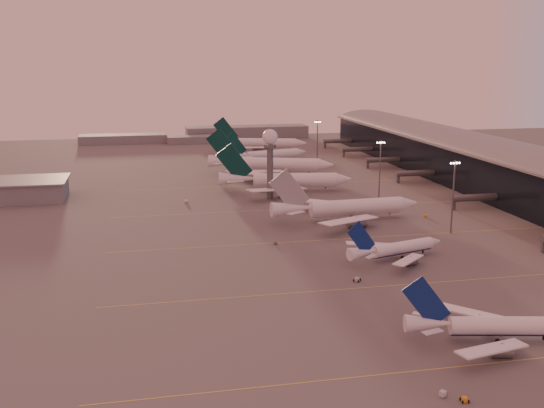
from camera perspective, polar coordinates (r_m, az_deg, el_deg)
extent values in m
plane|color=#5C5A59|center=(157.36, 6.84, -8.90)|extent=(700.00, 700.00, 0.00)
cube|color=#D3C54A|center=(177.13, 15.12, -6.74)|extent=(180.00, 0.25, 0.02)
cube|color=#D3C54A|center=(216.20, 9.81, -2.90)|extent=(180.00, 0.25, 0.02)
cube|color=#D3C54A|center=(257.22, 6.18, -0.24)|extent=(180.00, 0.25, 0.02)
cube|color=#D3C54A|center=(304.12, 3.32, 1.86)|extent=(180.00, 0.25, 0.02)
cube|color=black|center=(297.03, 20.12, 2.59)|extent=(36.00, 360.00, 18.00)
cylinder|color=slate|center=(295.67, 20.25, 4.30)|extent=(10.08, 360.00, 10.08)
cube|color=slate|center=(295.64, 20.25, 4.34)|extent=(40.00, 362.00, 0.80)
cube|color=#575A5F|center=(212.26, 23.17, -3.46)|extent=(1.20, 1.20, 4.40)
cylinder|color=#575A5F|center=(264.47, 17.94, 0.56)|extent=(22.00, 2.80, 2.80)
cube|color=#575A5F|center=(260.20, 15.98, -0.02)|extent=(1.20, 1.20, 4.40)
cylinder|color=#575A5F|center=(313.36, 12.95, 2.72)|extent=(22.00, 2.80, 2.80)
cube|color=#575A5F|center=(309.77, 11.24, 2.25)|extent=(1.20, 1.20, 4.40)
cylinder|color=#575A5F|center=(351.43, 10.12, 3.93)|extent=(22.00, 2.80, 2.80)
cube|color=#575A5F|center=(348.23, 8.58, 3.52)|extent=(1.20, 1.20, 4.40)
cylinder|color=#575A5F|center=(390.30, 7.85, 4.89)|extent=(22.00, 2.80, 2.80)
cube|color=#575A5F|center=(387.43, 6.44, 4.53)|extent=(1.20, 1.20, 4.40)
cylinder|color=#575A5F|center=(427.88, 6.07, 5.64)|extent=(22.00, 2.80, 2.80)
cube|color=#575A5F|center=(425.25, 4.78, 5.31)|extent=(1.20, 1.20, 4.40)
cylinder|color=#575A5F|center=(267.74, -0.18, 2.76)|extent=(2.60, 2.60, 22.00)
cylinder|color=#575A5F|center=(265.95, -0.18, 5.20)|extent=(5.20, 5.20, 1.20)
sphere|color=white|center=(265.46, -0.18, 6.04)|extent=(6.40, 6.40, 6.40)
cylinder|color=#575A5F|center=(265.04, -0.18, 6.83)|extent=(0.16, 0.16, 2.00)
cylinder|color=#575A5F|center=(223.48, 15.91, 0.61)|extent=(0.56, 0.56, 25.00)
cube|color=#575A5F|center=(221.33, 16.10, 3.65)|extent=(3.60, 0.25, 0.25)
sphere|color=#FFEABF|center=(220.70, 15.75, 3.54)|extent=(0.56, 0.56, 0.56)
sphere|color=#FFEABF|center=(221.16, 15.98, 3.54)|extent=(0.56, 0.56, 0.56)
sphere|color=#FFEABF|center=(221.62, 16.21, 3.55)|extent=(0.56, 0.56, 0.56)
sphere|color=#FFEABF|center=(222.09, 16.44, 3.55)|extent=(0.56, 0.56, 0.56)
cylinder|color=#575A5F|center=(270.60, 9.64, 3.01)|extent=(0.56, 0.56, 25.00)
cube|color=#575A5F|center=(268.83, 9.74, 5.53)|extent=(3.60, 0.25, 0.25)
sphere|color=#FFEABF|center=(268.34, 9.43, 5.44)|extent=(0.56, 0.56, 0.56)
sphere|color=#FFEABF|center=(268.70, 9.63, 5.44)|extent=(0.56, 0.56, 0.56)
sphere|color=#FFEABF|center=(269.07, 9.83, 5.45)|extent=(0.56, 0.56, 0.56)
sphere|color=#FFEABF|center=(269.43, 10.03, 5.45)|extent=(0.56, 0.56, 0.56)
cylinder|color=#575A5F|center=(354.44, 4.08, 5.48)|extent=(0.56, 0.56, 25.00)
cube|color=#575A5F|center=(353.09, 4.11, 7.41)|extent=(3.60, 0.25, 0.25)
sphere|color=#FFEABF|center=(352.73, 3.87, 7.34)|extent=(0.56, 0.56, 0.56)
sphere|color=#FFEABF|center=(352.99, 4.03, 7.34)|extent=(0.56, 0.56, 0.56)
sphere|color=#FFEABF|center=(353.26, 4.19, 7.35)|extent=(0.56, 0.56, 0.56)
sphere|color=#FFEABF|center=(353.54, 4.35, 7.35)|extent=(0.56, 0.56, 0.56)
cube|color=slate|center=(461.75, -13.20, 5.72)|extent=(60.00, 18.00, 6.00)
cube|color=slate|center=(477.66, -2.27, 6.46)|extent=(90.00, 20.00, 9.00)
cube|color=slate|center=(453.27, -6.87, 5.77)|extent=(40.00, 15.00, 5.00)
cylinder|color=white|center=(144.04, 20.05, -10.40)|extent=(22.88, 8.46, 3.84)
cylinder|color=navy|center=(144.37, 20.02, -10.72)|extent=(22.22, 7.31, 2.77)
cone|color=white|center=(139.35, 13.74, -10.55)|extent=(10.06, 5.73, 3.84)
cube|color=white|center=(134.40, 19.11, -12.36)|extent=(16.74, 8.13, 1.21)
cylinder|color=slate|center=(137.91, 19.86, -12.56)|extent=(4.79, 3.35, 2.50)
cube|color=slate|center=(137.47, 19.90, -12.15)|extent=(0.35, 0.31, 1.54)
cube|color=white|center=(150.87, 16.83, -9.36)|extent=(14.94, 13.40, 1.21)
cylinder|color=slate|center=(150.36, 18.04, -10.25)|extent=(4.79, 3.35, 2.50)
cube|color=slate|center=(149.95, 18.07, -9.87)|extent=(0.35, 0.31, 1.54)
cube|color=navy|center=(137.45, 13.66, -8.74)|extent=(10.39, 2.54, 11.46)
cube|color=white|center=(135.44, 14.19, -11.24)|extent=(4.64, 2.65, 0.25)
cube|color=white|center=(143.23, 13.36, -9.83)|extent=(4.45, 3.98, 0.25)
cylinder|color=black|center=(148.12, 23.16, -11.13)|extent=(0.51, 0.51, 1.01)
cylinder|color=black|center=(146.37, 19.00, -11.04)|extent=(1.19, 0.73, 1.11)
cylinder|color=black|center=(142.55, 19.57, -11.75)|extent=(1.19, 0.73, 1.11)
cylinder|color=white|center=(193.60, 11.63, -3.96)|extent=(21.04, 9.29, 3.56)
cylinder|color=navy|center=(193.83, 11.62, -4.19)|extent=(20.36, 8.22, 2.56)
cone|color=white|center=(201.54, 14.37, -3.43)|extent=(4.88, 4.55, 3.56)
cone|color=white|center=(184.68, 8.07, -4.50)|extent=(9.40, 5.88, 3.56)
cube|color=white|center=(184.24, 12.11, -5.06)|extent=(13.25, 13.06, 1.12)
cylinder|color=slate|center=(187.81, 12.28, -5.24)|extent=(4.53, 3.36, 2.31)
cube|color=slate|center=(187.51, 12.30, -4.95)|extent=(0.34, 0.30, 1.42)
cube|color=white|center=(197.26, 8.85, -3.72)|extent=(15.50, 6.48, 1.12)
cylinder|color=slate|center=(197.65, 9.79, -4.21)|extent=(4.53, 3.36, 2.31)
cube|color=slate|center=(197.36, 9.80, -3.93)|extent=(0.34, 0.30, 1.42)
cube|color=navy|center=(183.18, 8.00, -3.21)|extent=(9.45, 3.06, 10.60)
cube|color=white|center=(181.59, 8.83, -4.80)|extent=(4.01, 3.84, 0.23)
cube|color=white|center=(187.80, 7.35, -4.16)|extent=(4.24, 2.17, 0.23)
cylinder|color=black|center=(199.29, 13.36, -4.29)|extent=(0.47, 0.47, 0.94)
cylinder|color=black|center=(194.78, 10.83, -4.56)|extent=(1.12, 0.74, 1.03)
cylinder|color=black|center=(191.76, 11.60, -4.87)|extent=(1.12, 0.74, 1.03)
cylinder|color=white|center=(236.41, 7.57, -0.50)|extent=(35.47, 7.28, 5.51)
cylinder|color=white|center=(236.70, 7.56, -0.79)|extent=(34.69, 5.71, 3.96)
cone|color=white|center=(244.97, 12.14, -0.21)|extent=(7.09, 5.84, 5.51)
cone|color=white|center=(228.18, 1.74, -0.70)|extent=(15.04, 6.25, 5.51)
cube|color=white|center=(220.33, 6.91, -1.73)|extent=(24.71, 18.02, 1.63)
cylinder|color=slate|center=(225.55, 7.59, -1.99)|extent=(6.99, 3.92, 3.58)
cube|color=slate|center=(225.22, 7.60, -1.68)|extent=(0.28, 0.24, 2.20)
cube|color=white|center=(247.01, 4.44, -0.07)|extent=(25.39, 16.04, 1.63)
cylinder|color=slate|center=(245.75, 5.64, -0.70)|extent=(6.99, 3.92, 3.58)
cube|color=slate|center=(245.46, 5.64, -0.41)|extent=(0.28, 0.24, 2.20)
cube|color=#999BA0|center=(226.53, 1.57, 0.88)|extent=(15.26, 1.08, 16.34)
cube|color=white|center=(221.72, 2.16, -1.08)|extent=(7.21, 5.54, 0.22)
cube|color=white|center=(234.44, 1.21, -0.29)|extent=(7.28, 5.03, 0.22)
cylinder|color=black|center=(242.46, 10.48, -1.09)|extent=(0.44, 0.44, 0.89)
cylinder|color=black|center=(237.92, 6.74, -1.22)|extent=(1.00, 0.49, 0.98)
cylinder|color=black|center=(234.40, 7.08, -1.44)|extent=(1.00, 0.49, 0.98)
cylinder|color=white|center=(284.33, 2.03, 1.96)|extent=(37.19, 11.05, 5.92)
cylinder|color=white|center=(284.59, 2.03, 1.69)|extent=(36.23, 9.30, 4.26)
cone|color=white|center=(287.27, 6.39, 2.00)|extent=(7.87, 6.87, 5.92)
cone|color=white|center=(282.88, -3.23, 2.04)|extent=(16.08, 8.04, 5.92)
cube|color=white|center=(268.71, 0.43, 1.09)|extent=(27.17, 14.88, 1.75)
cylinder|color=slate|center=(273.12, 1.31, 0.76)|extent=(7.58, 4.81, 3.85)
cube|color=slate|center=(272.82, 1.31, 1.05)|extent=(0.34, 0.30, 2.37)
cube|color=white|center=(298.94, 0.02, 2.31)|extent=(25.18, 20.70, 1.75)
cylinder|color=slate|center=(296.14, 0.93, 1.72)|extent=(7.58, 4.81, 3.85)
cube|color=slate|center=(295.87, 0.93, 1.99)|extent=(0.34, 0.30, 2.37)
cube|color=#06312D|center=(281.63, -3.41, 3.45)|extent=(16.18, 2.65, 17.53)
cube|color=white|center=(275.88, -3.28, 1.79)|extent=(7.58, 4.72, 0.26)
cube|color=white|center=(289.84, -3.29, 2.33)|extent=(7.38, 6.19, 0.26)
cylinder|color=black|center=(286.73, 4.80, 1.26)|extent=(0.51, 0.51, 1.02)
cylinder|color=black|center=(286.97, 1.39, 1.33)|extent=(1.18, 0.66, 1.12)
cylinder|color=black|center=(282.59, 1.47, 1.14)|extent=(1.18, 0.66, 1.12)
cylinder|color=white|center=(324.14, 0.65, 3.38)|extent=(39.59, 18.79, 6.39)
cylinder|color=white|center=(324.38, 0.65, 3.13)|extent=(38.27, 16.84, 4.60)
cone|color=white|center=(322.39, 4.84, 3.29)|extent=(9.32, 8.52, 6.39)
cone|color=white|center=(328.30, -4.24, 3.61)|extent=(17.80, 11.40, 6.39)
cube|color=white|center=(309.30, -1.50, 2.71)|extent=(29.48, 11.21, 1.89)
cylinder|color=slate|center=(312.94, -0.51, 2.34)|extent=(8.60, 6.40, 4.16)
cube|color=slate|center=(312.67, -0.51, 2.61)|extent=(0.40, 0.37, 2.56)
cube|color=white|center=(341.84, -0.67, 3.69)|extent=(24.58, 25.53, 1.89)
cylinder|color=slate|center=(337.80, 0.06, 3.13)|extent=(8.60, 6.40, 4.16)
cube|color=slate|center=(337.55, 0.06, 3.38)|extent=(0.40, 0.37, 2.56)
cube|color=#06312D|center=(327.32, -4.41, 4.93)|extent=(16.78, 6.02, 18.92)
cube|color=white|center=(320.92, -4.56, 3.42)|extent=(7.97, 3.82, 0.28)
cube|color=white|center=(335.76, -4.04, 3.85)|extent=(7.48, 7.44, 0.28)
cylinder|color=black|center=(323.51, 3.30, 2.63)|extent=(0.55, 0.55, 1.10)
cylinder|color=black|center=(327.55, 0.14, 2.79)|extent=(1.33, 0.91, 1.21)
cylinder|color=black|center=(322.81, 0.04, 2.64)|extent=(1.33, 0.91, 1.21)
cylinder|color=white|center=(364.74, 0.03, 4.31)|extent=(31.97, 13.40, 5.12)
cylinder|color=white|center=(364.91, 0.03, 4.13)|extent=(30.98, 11.85, 3.69)
cone|color=white|center=(373.67, 2.62, 4.51)|extent=(7.29, 6.57, 5.12)
cone|color=white|center=(355.05, -3.22, 4.16)|extent=(14.20, 8.48, 5.12)
cube|color=white|center=(349.61, -0.12, 3.79)|extent=(20.41, 19.73, 1.52)
cylinder|color=slate|center=(354.47, 0.21, 3.57)|extent=(6.81, 4.85, 3.33)
cube|color=slate|center=(354.27, 0.21, 3.76)|extent=(0.31, 0.28, 2.05)
cube|color=white|center=(373.32, -1.98, 4.37)|extent=(23.67, 10.22, 1.52)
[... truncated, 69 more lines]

